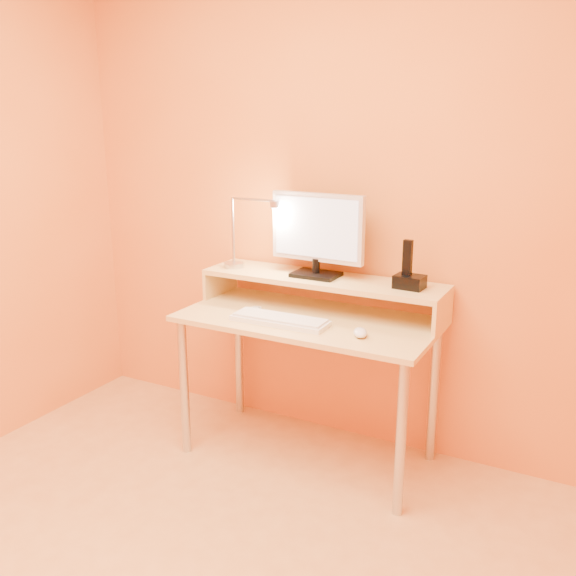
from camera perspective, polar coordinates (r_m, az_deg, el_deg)
The scene contains 25 objects.
wall_back at distance 3.11m, azimuth 4.57°, elevation 8.31°, with size 3.00×0.04×2.50m, color orange.
desk_leg_fl at distance 3.15m, azimuth -9.42°, elevation -8.89°, with size 0.04×0.04×0.69m, color #B8B8BB.
desk_leg_fr at distance 2.68m, azimuth 10.22°, elevation -13.41°, with size 0.04×0.04×0.69m, color #B8B8BB.
desk_leg_bl at distance 3.52m, azimuth -4.48°, elevation -6.02°, with size 0.04×0.04×0.69m, color #B8B8BB.
desk_leg_br at distance 3.12m, azimuth 13.11°, elevation -9.34°, with size 0.04×0.04×0.69m, color #B8B8BB.
desk_lower at distance 2.94m, azimuth 1.85°, elevation -2.90°, with size 1.20×0.60×0.03m, color #DFBC65.
shelf_riser_left at distance 3.33m, azimuth -6.16°, elevation 0.63°, with size 0.02×0.30×0.14m, color #DFBC65.
shelf_riser_right at distance 2.86m, azimuth 13.91°, elevation -2.20°, with size 0.02×0.30×0.14m, color #DFBC65.
desk_shelf at distance 3.03m, azimuth 3.13°, elevation 0.77°, with size 1.20×0.30×0.03m, color #DFBC65.
monitor_foot at distance 3.03m, azimuth 2.56°, elevation 1.24°, with size 0.22×0.16×0.02m, color black.
monitor_neck at distance 3.02m, azimuth 2.57°, elevation 2.04°, with size 0.04×0.04×0.07m, color black.
monitor_panel at distance 3.00m, azimuth 2.69°, elevation 5.53°, with size 0.48×0.04×0.33m, color silver.
monitor_back at distance 3.02m, azimuth 2.89°, elevation 5.60°, with size 0.43×0.01×0.28m, color black.
monitor_screen at distance 2.98m, azimuth 2.54°, elevation 5.48°, with size 0.43×0.00×0.28m, color #CBD9FB.
lamp_base at distance 3.22m, azimuth -4.94°, elevation 2.09°, with size 0.10×0.10×0.03m, color #B8B8BB.
lamp_post at distance 3.19m, azimuth -5.01°, elevation 5.20°, with size 0.01×0.01×0.33m, color #B8B8BB.
lamp_arm at distance 3.10m, azimuth -3.20°, elevation 8.04°, with size 0.01×0.01×0.24m, color #B8B8BB.
lamp_head at distance 3.04m, azimuth -1.24°, elevation 7.63°, with size 0.04×0.04×0.03m, color #B8B8BB.
lamp_bulb at distance 3.04m, azimuth -1.24°, elevation 7.33°, with size 0.03×0.03×0.00m, color #FFEAC6.
phone_dock at distance 2.87m, azimuth 10.99°, elevation 0.56°, with size 0.13×0.10×0.06m, color black.
phone_handset at distance 2.85m, azimuth 10.82°, elevation 2.74°, with size 0.04×0.03×0.16m, color black.
phone_led at distance 2.81m, azimuth 11.56°, elevation 0.21°, with size 0.01×0.00×0.04m, color #348CF7.
keyboard at distance 2.85m, azimuth -0.74°, elevation -2.99°, with size 0.45×0.14×0.02m, color white.
mouse at distance 2.70m, azimuth 6.59°, elevation -4.05°, with size 0.06×0.10×0.03m, color white.
remote_control at distance 2.96m, azimuth -3.09°, elevation -2.33°, with size 0.04×0.17×0.02m, color white.
Camera 1 is at (1.23, -1.33, 1.63)m, focal length 39.10 mm.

